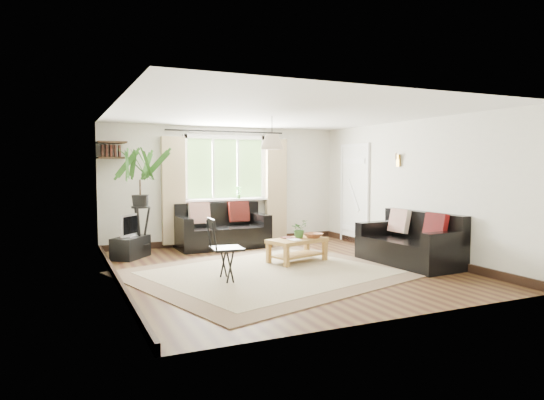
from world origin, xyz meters
name	(u,v)px	position (x,y,z in m)	size (l,w,h in m)	color
floor	(283,269)	(0.00, 0.00, 0.00)	(5.50, 5.50, 0.00)	black
ceiling	(283,114)	(0.00, 0.00, 2.40)	(5.50, 5.50, 0.00)	white
wall_back	(225,186)	(0.00, 2.75, 1.20)	(5.00, 0.02, 2.40)	silver
wall_front	(398,205)	(0.00, -2.75, 1.20)	(5.00, 0.02, 2.40)	silver
wall_left	(114,196)	(-2.50, 0.00, 1.20)	(0.02, 5.50, 2.40)	silver
wall_right	(411,189)	(2.50, 0.00, 1.20)	(0.02, 5.50, 2.40)	silver
rug	(270,272)	(-0.31, -0.22, 0.01)	(3.87, 3.32, 0.02)	beige
window	(226,169)	(0.00, 2.71, 1.55)	(2.50, 0.16, 2.16)	white
door	(354,195)	(2.47, 1.70, 1.00)	(0.06, 0.96, 2.06)	silver
corner_shelf	(112,150)	(-2.25, 2.50, 1.89)	(0.50, 0.50, 0.34)	black
pendant_lamp	(272,138)	(0.00, 0.40, 2.05)	(0.36, 0.36, 0.54)	beige
wall_sconce	(397,158)	(2.43, 0.30, 1.74)	(0.12, 0.12, 0.28)	beige
sofa_back	(222,227)	(-0.23, 2.25, 0.41)	(1.76, 0.88, 0.83)	black
sofa_right	(409,240)	(2.01, -0.55, 0.40)	(0.86, 1.71, 0.81)	black
coffee_table	(297,251)	(0.43, 0.34, 0.20)	(0.97, 0.53, 0.40)	brown
table_plant	(299,229)	(0.50, 0.40, 0.55)	(0.27, 0.24, 0.30)	#305D25
bowl	(313,235)	(0.73, 0.33, 0.44)	(0.31, 0.31, 0.08)	brown
book_a	(290,240)	(0.22, 0.18, 0.41)	(0.16, 0.22, 0.02)	silver
book_b	(284,238)	(0.21, 0.39, 0.41)	(0.17, 0.23, 0.02)	#532521
tv_stand	(131,247)	(-2.04, 1.87, 0.19)	(0.70, 0.39, 0.38)	black
tv	(130,225)	(-2.04, 1.87, 0.58)	(0.54, 0.18, 0.41)	#A5A5AA
palm_stand	(140,202)	(-1.84, 1.94, 0.97)	(0.75, 0.75, 1.93)	black
folding_chair	(227,250)	(-1.06, -0.42, 0.44)	(0.46, 0.46, 0.89)	black
sill_plant	(239,192)	(0.25, 2.63, 1.06)	(0.14, 0.10, 0.27)	#2D6023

